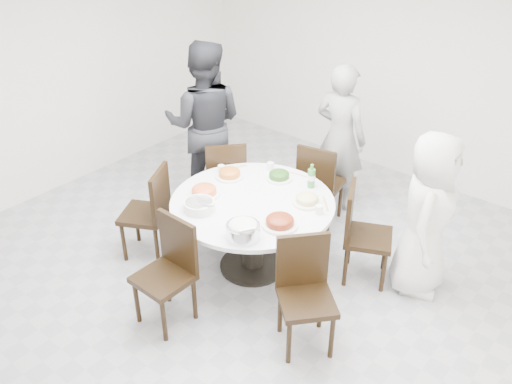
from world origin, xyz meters
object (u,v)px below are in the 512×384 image
Objects in this scene: chair_ne at (369,235)px; soup_bowl at (199,206)px; dining_table at (253,235)px; chair_s at (163,276)px; beverage_bottle at (311,176)px; rice_bowl at (243,231)px; diner_right at (427,215)px; diner_middle at (340,138)px; chair_n at (321,182)px; chair_nw at (225,178)px; diner_left at (205,124)px; chair_sw at (144,212)px; chair_se at (307,299)px.

chair_ne is 3.44× the size of soup_bowl.
chair_s is at bearing -95.16° from dining_table.
chair_s is 1.66m from beverage_bottle.
rice_bowl is at bearing -57.44° from dining_table.
diner_right reaches higher than dining_table.
diner_middle is 6.01× the size of soup_bowl.
chair_s is at bearing 121.96° from chair_ne.
diner_middle is 1.95m from soup_bowl.
diner_right is (1.30, -0.34, 0.29)m from chair_n.
chair_nw is at bearing 65.69° from chair_ne.
dining_table is at bearing -115.70° from beverage_bottle.
chair_sw is at bearing 68.97° from diner_left.
chair_ne is 1.06m from chair_se.
chair_ne is 1.00× the size of chair_nw.
dining_table is at bearing 122.56° from rice_bowl.
chair_n is 0.62× the size of diner_right.
soup_bowl is at bearing 110.41° from diner_right.
chair_n is 2.13m from chair_s.
beverage_bottle is (0.26, 0.55, 0.50)m from dining_table.
chair_nw is 1.00× the size of chair_sw.
chair_n is at bearing 162.54° from diner_left.
rice_bowl is at bearing 98.35° from diner_middle.
dining_table is 0.78m from beverage_bottle.
dining_table is at bearing 103.69° from chair_se.
chair_n is 1.88m from chair_sw.
diner_middle is (0.93, 2.02, 0.35)m from chair_sw.
chair_n is 1.00× the size of chair_s.
chair_se is at bearing -55.93° from beverage_bottle.
dining_table is 0.72m from rice_bowl.
diner_right is at bearing 24.99° from chair_se.
diner_middle is (0.79, 1.01, 0.35)m from chair_nw.
diner_left is (-1.27, 0.68, 0.55)m from dining_table.
chair_ne is at bearing 1.10° from beverage_bottle.
chair_nw is 1.02m from chair_sw.
chair_se is at bearing 61.28° from chair_sw.
chair_ne is at bearing 99.36° from diner_right.
chair_se is 2.29m from diner_middle.
chair_n is 1.04m from chair_nw.
chair_sw is at bearing -152.69° from dining_table.
chair_se is 1.28m from soup_bowl.
rice_bowl is (1.27, 0.01, 0.34)m from chair_sw.
chair_ne is 1.04m from chair_n.
chair_sw is 1.66m from beverage_bottle.
chair_se is at bearing 109.04° from chair_n.
diner_middle is 1.50m from diner_left.
chair_sw is (-0.96, -0.50, 0.10)m from dining_table.
rice_bowl is at bearing 129.66° from chair_se.
chair_se is 1.34m from diner_right.
diner_right is 1.10m from beverage_bottle.
dining_table is 1.58× the size of chair_nw.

